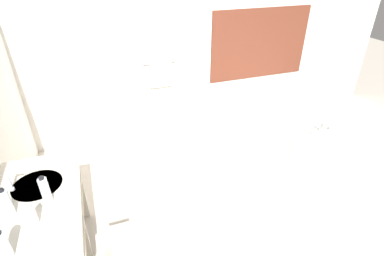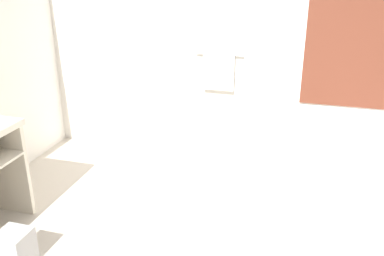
{
  "view_description": "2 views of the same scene",
  "coord_description": "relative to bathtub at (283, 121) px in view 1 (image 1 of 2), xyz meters",
  "views": [
    {
      "loc": [
        -1.29,
        -1.97,
        2.53
      ],
      "look_at": [
        -0.29,
        0.81,
        0.79
      ],
      "focal_mm": 28.0,
      "sensor_mm": 36.0,
      "label": 1
    },
    {
      "loc": [
        0.61,
        -1.98,
        2.04
      ],
      "look_at": [
        -0.21,
        0.87,
        0.86
      ],
      "focal_mm": 40.0,
      "sensor_mm": 36.0,
      "label": 2
    }
  ],
  "objects": [
    {
      "name": "soap_dispenser",
      "position": [
        -3.2,
        -1.52,
        0.64
      ],
      "size": [
        0.05,
        0.05,
        0.19
      ],
      "color": "white",
      "rests_on": "vanity_counter"
    },
    {
      "name": "waste_bin",
      "position": [
        -2.64,
        -1.26,
        -0.17
      ],
      "size": [
        0.22,
        0.22,
        0.27
      ],
      "color": "#B2B2B2",
      "rests_on": "ground_plane"
    },
    {
      "name": "water_bottle_3",
      "position": [
        -3.12,
        -1.32,
        0.68
      ],
      "size": [
        0.07,
        0.07,
        0.25
      ],
      "color": "white",
      "rests_on": "vanity_counter"
    },
    {
      "name": "water_bottle_1",
      "position": [
        -3.38,
        -1.36,
        0.68
      ],
      "size": [
        0.07,
        0.07,
        0.25
      ],
      "color": "white",
      "rests_on": "vanity_counter"
    },
    {
      "name": "wall_back_with_blinds",
      "position": [
        -1.32,
        0.92,
        1.04
      ],
      "size": [
        7.4,
        0.13,
        2.7
      ],
      "color": "white",
      "rests_on": "ground_plane"
    },
    {
      "name": "ground_plane",
      "position": [
        -1.37,
        -1.31,
        -0.31
      ],
      "size": [
        16.0,
        16.0,
        0.0
      ],
      "primitive_type": "plane",
      "color": "beige",
      "rests_on": "ground"
    },
    {
      "name": "sink_faucet",
      "position": [
        -3.4,
        -1.06,
        0.65
      ],
      "size": [
        0.09,
        0.04,
        0.18
      ],
      "color": "silver",
      "rests_on": "vanity_counter"
    },
    {
      "name": "bathtub",
      "position": [
        0.0,
        0.0,
        0.0
      ],
      "size": [
        0.96,
        1.76,
        0.68
      ],
      "color": "white",
      "rests_on": "ground_plane"
    },
    {
      "name": "vanity_counter",
      "position": [
        -3.22,
        -1.22,
        0.31
      ],
      "size": [
        0.66,
        1.23,
        0.87
      ],
      "color": "beige",
      "rests_on": "ground_plane"
    },
    {
      "name": "water_bottle_2",
      "position": [
        -3.33,
        -1.75,
        0.67
      ],
      "size": [
        0.07,
        0.07,
        0.23
      ],
      "color": "white",
      "rests_on": "vanity_counter"
    }
  ]
}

